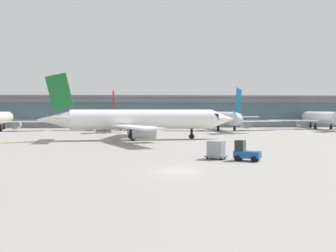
% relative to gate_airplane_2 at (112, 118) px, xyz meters
% --- Properties ---
extents(ground_plane, '(400.00, 400.00, 0.00)m').
position_rel_gate_airplane_2_xyz_m(ground_plane, '(10.79, -66.88, -2.98)').
color(ground_plane, gray).
extents(taxiway_centreline_stripe, '(109.39, 12.24, 0.01)m').
position_rel_gate_airplane_2_xyz_m(taxiway_centreline_stripe, '(7.87, -34.57, -2.98)').
color(taxiway_centreline_stripe, yellow).
rests_on(taxiway_centreline_stripe, ground_plane).
extents(terminal_concourse, '(221.17, 11.00, 9.60)m').
position_rel_gate_airplane_2_xyz_m(terminal_concourse, '(10.79, 21.00, 1.94)').
color(terminal_concourse, '#8C939E').
rests_on(terminal_concourse, ground_plane).
extents(gate_airplane_2, '(27.80, 30.04, 9.95)m').
position_rel_gate_airplane_2_xyz_m(gate_airplane_2, '(0.00, 0.00, 0.00)').
color(gate_airplane_2, white).
rests_on(gate_airplane_2, ground_plane).
extents(gate_airplane_3, '(28.92, 31.04, 10.30)m').
position_rel_gate_airplane_2_xyz_m(gate_airplane_3, '(28.75, -3.66, 0.11)').
color(gate_airplane_3, silver).
rests_on(gate_airplane_3, ground_plane).
extents(gate_airplane_4, '(28.80, 31.11, 10.30)m').
position_rel_gate_airplane_2_xyz_m(gate_airplane_4, '(56.57, 1.63, 0.11)').
color(gate_airplane_4, white).
rests_on(gate_airplane_4, ground_plane).
extents(taxiing_regional_jet, '(34.67, 32.05, 11.48)m').
position_rel_gate_airplane_2_xyz_m(taxiing_regional_jet, '(7.42, -32.62, 0.46)').
color(taxiing_regional_jet, white).
rests_on(taxiing_regional_jet, ground_plane).
extents(baggage_tug, '(2.95, 2.55, 2.10)m').
position_rel_gate_airplane_2_xyz_m(baggage_tug, '(18.24, -60.87, -2.09)').
color(baggage_tug, '#194C8C').
rests_on(baggage_tug, ground_plane).
extents(cargo_dolly_lead, '(2.62, 2.44, 1.94)m').
position_rel_gate_airplane_2_xyz_m(cargo_dolly_lead, '(15.52, -59.30, -1.93)').
color(cargo_dolly_lead, '#595B60').
rests_on(cargo_dolly_lead, ground_plane).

